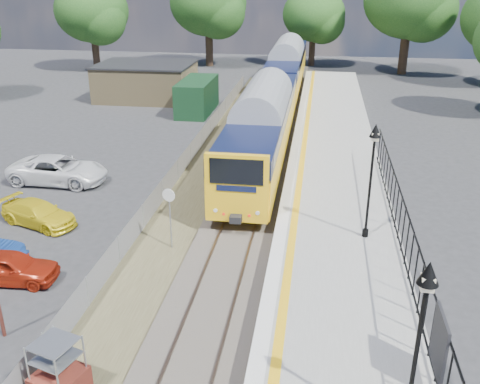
% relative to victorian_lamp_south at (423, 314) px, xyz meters
% --- Properties ---
extents(ground, '(120.00, 120.00, 0.00)m').
position_rel_victorian_lamp_south_xyz_m(ground, '(-5.50, 4.00, -4.30)').
color(ground, '#2D2D30').
rests_on(ground, ground).
extents(track_bed, '(5.90, 80.00, 0.29)m').
position_rel_victorian_lamp_south_xyz_m(track_bed, '(-5.97, 13.67, -4.21)').
color(track_bed, '#473F38').
rests_on(track_bed, ground).
extents(platform, '(5.00, 70.00, 0.90)m').
position_rel_victorian_lamp_south_xyz_m(platform, '(-1.30, 12.00, -3.85)').
color(platform, gray).
rests_on(platform, ground).
extents(platform_edge, '(0.90, 70.00, 0.01)m').
position_rel_victorian_lamp_south_xyz_m(platform_edge, '(-3.36, 12.00, -3.39)').
color(platform_edge, silver).
rests_on(platform_edge, platform).
extents(victorian_lamp_south, '(0.44, 0.44, 4.60)m').
position_rel_victorian_lamp_south_xyz_m(victorian_lamp_south, '(0.00, 0.00, 0.00)').
color(victorian_lamp_south, black).
rests_on(victorian_lamp_south, platform).
extents(victorian_lamp_north, '(0.44, 0.44, 4.60)m').
position_rel_victorian_lamp_south_xyz_m(victorian_lamp_north, '(-0.20, 10.00, 0.00)').
color(victorian_lamp_north, black).
rests_on(victorian_lamp_north, platform).
extents(palisade_fence, '(0.12, 26.00, 2.00)m').
position_rel_victorian_lamp_south_xyz_m(palisade_fence, '(1.05, 6.24, -2.46)').
color(palisade_fence, black).
rests_on(palisade_fence, platform).
extents(wire_fence, '(0.06, 52.00, 1.20)m').
position_rel_victorian_lamp_south_xyz_m(wire_fence, '(-9.70, 16.00, -3.70)').
color(wire_fence, '#999EA3').
rests_on(wire_fence, ground).
extents(outbuilding, '(10.80, 10.10, 3.12)m').
position_rel_victorian_lamp_south_xyz_m(outbuilding, '(-16.41, 35.21, -2.78)').
color(outbuilding, '#958054').
rests_on(outbuilding, ground).
extents(tree_line, '(56.80, 43.80, 11.88)m').
position_rel_victorian_lamp_south_xyz_m(tree_line, '(-4.10, 46.00, 2.31)').
color(tree_line, '#332319').
rests_on(tree_line, ground).
extents(train, '(2.82, 40.83, 3.51)m').
position_rel_victorian_lamp_south_xyz_m(train, '(-5.50, 31.31, -1.96)').
color(train, yellow).
rests_on(train, ground).
extents(brick_plinth, '(1.48, 1.48, 1.91)m').
position_rel_victorian_lamp_south_xyz_m(brick_plinth, '(-8.68, 0.85, -3.38)').
color(brick_plinth, maroon).
rests_on(brick_plinth, ground).
extents(speed_sign, '(0.54, 0.14, 2.69)m').
position_rel_victorian_lamp_south_xyz_m(speed_sign, '(-8.00, 9.44, -2.48)').
color(speed_sign, '#999EA3').
rests_on(speed_sign, ground).
extents(car_red, '(3.61, 1.63, 1.20)m').
position_rel_victorian_lamp_south_xyz_m(car_red, '(-13.22, 6.15, -3.70)').
color(car_red, '#A9250F').
rests_on(car_red, ground).
extents(car_yellow, '(4.02, 2.67, 1.08)m').
position_rel_victorian_lamp_south_xyz_m(car_yellow, '(-14.53, 10.78, -3.76)').
color(car_yellow, yellow).
rests_on(car_yellow, ground).
extents(car_white, '(5.26, 2.52, 1.45)m').
position_rel_victorian_lamp_south_xyz_m(car_white, '(-15.98, 15.76, -3.57)').
color(car_white, white).
rests_on(car_white, ground).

